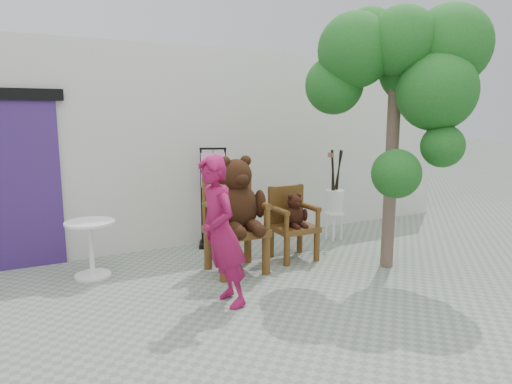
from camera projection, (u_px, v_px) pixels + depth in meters
ground_plane at (319, 295)px, 5.10m from camera, size 60.00×60.00×0.00m
back_wall at (213, 145)px, 7.57m from camera, size 9.00×1.00×3.00m
doorway at (10, 181)px, 5.81m from camera, size 1.40×0.11×2.33m
chair_big at (236, 207)px, 5.77m from camera, size 0.71×0.79×1.49m
chair_small at (292, 218)px, 6.35m from camera, size 0.58×0.53×1.01m
person at (221, 232)px, 4.70m from camera, size 0.41×0.60×1.60m
cafe_table at (91, 242)px, 5.63m from camera, size 0.60×0.60×0.70m
display_stand at (214, 209)px, 6.92m from camera, size 0.55×0.50×1.51m
stool_bucket at (335, 201)px, 7.28m from camera, size 0.32×0.32×1.45m
tree at (405, 68)px, 5.56m from camera, size 1.91×1.78×3.31m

